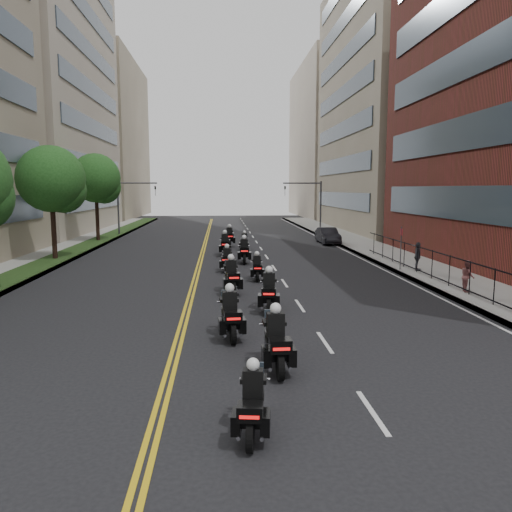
{
  "coord_description": "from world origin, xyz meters",
  "views": [
    {
      "loc": [
        -0.08,
        -10.13,
        4.85
      ],
      "look_at": [
        1.53,
        12.31,
        1.8
      ],
      "focal_mm": 35.0,
      "sensor_mm": 36.0,
      "label": 1
    }
  ],
  "objects": [
    {
      "name": "iron_fence",
      "position": [
        11.0,
        12.0,
        0.9
      ],
      "size": [
        0.05,
        28.0,
        1.5
      ],
      "color": "black",
      "rests_on": "sidewalk_right"
    },
    {
      "name": "building_left_mid",
      "position": [
        -21.98,
        48.0,
        17.0
      ],
      "size": [
        16.11,
        28.0,
        34.0
      ],
      "color": "#A39383",
      "rests_on": "ground"
    },
    {
      "name": "ground",
      "position": [
        0.0,
        0.0,
        0.0
      ],
      "size": [
        160.0,
        160.0,
        0.0
      ],
      "primitive_type": "plane",
      "color": "black",
      "rests_on": "ground"
    },
    {
      "name": "motorcycle_0",
      "position": [
        0.52,
        -0.8,
        0.61
      ],
      "size": [
        0.63,
        2.08,
        1.54
      ],
      "rotation": [
        0.0,
        0.0,
        -0.14
      ],
      "color": "black",
      "rests_on": "ground"
    },
    {
      "name": "motorcycle_6",
      "position": [
        0.29,
        18.91,
        0.64
      ],
      "size": [
        0.6,
        2.2,
        1.62
      ],
      "rotation": [
        0.0,
        0.0,
        -0.09
      ],
      "color": "black",
      "rests_on": "ground"
    },
    {
      "name": "motorcycle_10",
      "position": [
        0.69,
        31.85,
        0.74
      ],
      "size": [
        0.59,
        2.52,
        1.86
      ],
      "rotation": [
        0.0,
        0.0,
        0.02
      ],
      "color": "black",
      "rests_on": "ground"
    },
    {
      "name": "motorcycle_4",
      "position": [
        0.42,
        12.69,
        0.72
      ],
      "size": [
        0.68,
        2.48,
        1.83
      ],
      "rotation": [
        0.0,
        0.0,
        0.09
      ],
      "color": "black",
      "rests_on": "ground"
    },
    {
      "name": "building_right_tan",
      "position": [
        21.48,
        48.0,
        15.0
      ],
      "size": [
        15.11,
        28.0,
        30.0
      ],
      "color": "gray",
      "rests_on": "ground"
    },
    {
      "name": "motorcycle_2",
      "position": [
        0.22,
        5.72,
        0.71
      ],
      "size": [
        0.65,
        2.42,
        1.79
      ],
      "rotation": [
        0.0,
        0.0,
        0.09
      ],
      "color": "black",
      "rests_on": "ground"
    },
    {
      "name": "motorcycle_9",
      "position": [
        1.8,
        29.11,
        0.61
      ],
      "size": [
        0.63,
        2.08,
        1.54
      ],
      "rotation": [
        0.0,
        0.0,
        -0.13
      ],
      "color": "black",
      "rests_on": "ground"
    },
    {
      "name": "traffic_signal_right",
      "position": [
        9.54,
        42.0,
        3.7
      ],
      "size": [
        4.09,
        0.2,
        5.6
      ],
      "color": "#3F3F44",
      "rests_on": "ground"
    },
    {
      "name": "pedestrian_b",
      "position": [
        11.2,
        11.59,
        0.88
      ],
      "size": [
        0.69,
        0.81,
        1.45
      ],
      "primitive_type": "imported",
      "rotation": [
        0.0,
        0.0,
        1.35
      ],
      "color": "brown",
      "rests_on": "sidewalk_right"
    },
    {
      "name": "grass_strip",
      "position": [
        -11.2,
        25.0,
        0.17
      ],
      "size": [
        2.0,
        90.0,
        0.04
      ],
      "primitive_type": "cube",
      "color": "#1B3814",
      "rests_on": "sidewalk_left"
    },
    {
      "name": "motorcycle_5",
      "position": [
        1.85,
        16.0,
        0.61
      ],
      "size": [
        0.49,
        2.08,
        1.54
      ],
      "rotation": [
        0.0,
        0.0,
        -0.03
      ],
      "color": "black",
      "rests_on": "ground"
    },
    {
      "name": "sidewalk_right",
      "position": [
        12.0,
        25.0,
        0.07
      ],
      "size": [
        4.0,
        90.0,
        0.15
      ],
      "primitive_type": "cube",
      "color": "gray",
      "rests_on": "ground"
    },
    {
      "name": "pedestrian_c",
      "position": [
        11.24,
        17.55,
        0.97
      ],
      "size": [
        0.81,
        1.04,
        1.64
      ],
      "primitive_type": "imported",
      "rotation": [
        0.0,
        0.0,
        1.08
      ],
      "color": "#3C3C43",
      "rests_on": "sidewalk_right"
    },
    {
      "name": "building_right_far",
      "position": [
        21.5,
        78.0,
        13.0
      ],
      "size": [
        15.0,
        28.0,
        26.0
      ],
      "primitive_type": "cube",
      "color": "#A39383",
      "rests_on": "ground"
    },
    {
      "name": "building_left_far",
      "position": [
        -22.0,
        78.0,
        13.0
      ],
      "size": [
        16.0,
        28.0,
        26.0
      ],
      "primitive_type": "cube",
      "color": "gray",
      "rests_on": "ground"
    },
    {
      "name": "sidewalk_left",
      "position": [
        -12.0,
        25.0,
        0.07
      ],
      "size": [
        4.0,
        90.0,
        0.15
      ],
      "primitive_type": "cube",
      "color": "gray",
      "rests_on": "ground"
    },
    {
      "name": "parked_sedan",
      "position": [
        9.4,
        33.18,
        0.7
      ],
      "size": [
        1.56,
        4.3,
        1.41
      ],
      "primitive_type": "imported",
      "rotation": [
        0.0,
        0.0,
        0.01
      ],
      "color": "black",
      "rests_on": "ground"
    },
    {
      "name": "motorcycle_7",
      "position": [
        1.46,
        22.16,
        0.73
      ],
      "size": [
        0.58,
        2.49,
        1.84
      ],
      "rotation": [
        0.0,
        0.0,
        -0.03
      ],
      "color": "black",
      "rests_on": "ground"
    },
    {
      "name": "street_trees",
      "position": [
        -11.05,
        18.61,
        5.13
      ],
      "size": [
        4.4,
        38.4,
        7.98
      ],
      "color": "black",
      "rests_on": "ground"
    },
    {
      "name": "motorcycle_8",
      "position": [
        0.24,
        25.87,
        0.74
      ],
      "size": [
        0.58,
        2.52,
        1.86
      ],
      "rotation": [
        0.0,
        0.0,
        0.0
      ],
      "color": "black",
      "rests_on": "ground"
    },
    {
      "name": "traffic_signal_left",
      "position": [
        -9.54,
        42.0,
        3.7
      ],
      "size": [
        4.09,
        0.2,
        5.6
      ],
      "color": "#3F3F44",
      "rests_on": "ground"
    },
    {
      "name": "motorcycle_1",
      "position": [
        1.39,
        2.72,
        0.72
      ],
      "size": [
        0.57,
        2.46,
        1.81
      ],
      "rotation": [
        0.0,
        0.0,
        0.02
      ],
      "color": "black",
      "rests_on": "ground"
    },
    {
      "name": "motorcycle_3",
      "position": [
        1.83,
        9.23,
        0.71
      ],
      "size": [
        0.7,
        2.43,
        1.8
      ],
      "rotation": [
        0.0,
        0.0,
        -0.11
      ],
      "color": "black",
      "rests_on": "ground"
    }
  ]
}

